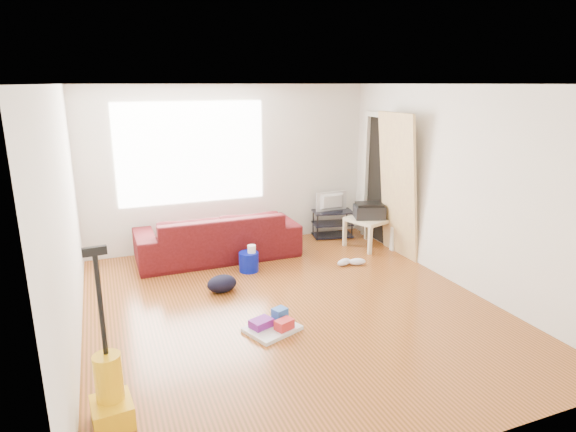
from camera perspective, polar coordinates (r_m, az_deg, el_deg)
name	(u,v)px	position (r m, az deg, el deg)	size (l,w,h in m)	color
room	(292,199)	(5.41, 0.46, 2.04)	(4.51, 5.01, 2.51)	brown
sofa	(219,257)	(7.29, -8.22, -4.84)	(2.35, 0.92, 0.69)	#39080A
tv_stand	(332,223)	(8.13, 5.28, -0.88)	(0.71, 0.49, 0.45)	black
tv	(333,202)	(8.03, 5.35, 1.69)	(0.55, 0.07, 0.32)	black
side_table	(369,222)	(7.67, 9.54, -0.76)	(0.73, 0.73, 0.47)	tan
printer	(369,211)	(7.62, 9.60, 0.62)	(0.54, 0.48, 0.24)	black
bucket	(249,271)	(6.73, -4.64, -6.50)	(0.27, 0.27, 0.27)	#06129E
toilet_paper	(252,258)	(6.65, -4.31, -5.01)	(0.11, 0.11, 0.10)	white
cleaning_tray	(273,325)	(5.18, -1.78, -12.78)	(0.63, 0.57, 0.19)	silver
backpack	(222,291)	(6.13, -7.80, -8.84)	(0.38, 0.30, 0.21)	black
sneakers	(351,262)	(6.94, 7.43, -5.41)	(0.45, 0.23, 0.10)	white
vacuum	(110,392)	(4.09, -20.33, -18.94)	(0.32, 0.36, 1.40)	#F1B00C
door_panel	(394,254)	(7.51, 12.41, -4.43)	(0.04, 0.85, 2.12)	tan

